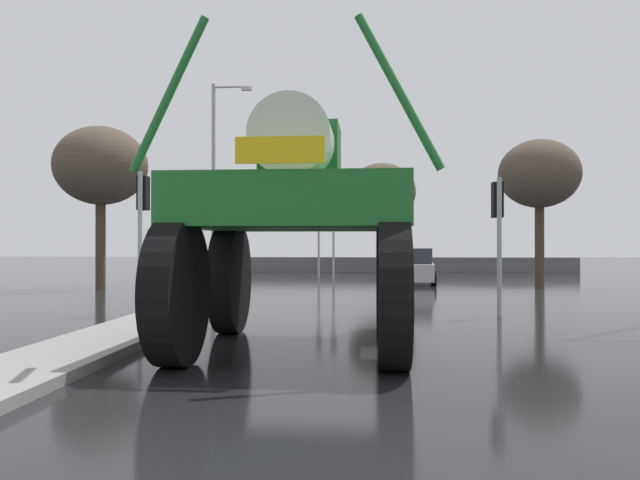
{
  "coord_description": "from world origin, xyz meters",
  "views": [
    {
      "loc": [
        0.48,
        -3.07,
        1.72
      ],
      "look_at": [
        -0.38,
        8.96,
        1.79
      ],
      "focal_mm": 35.49,
      "sensor_mm": 36.0,
      "label": 1
    }
  ],
  "objects_px": {
    "oversize_sprayer": "(298,222)",
    "bare_tree_left": "(101,167)",
    "traffic_signal_near_right": "(498,216)",
    "traffic_signal_near_left": "(142,210)",
    "sedan_ahead": "(413,267)",
    "bare_tree_right": "(539,175)",
    "bare_tree_far_center": "(382,192)",
    "streetlight_far_left": "(216,172)",
    "traffic_signal_far_left": "(319,223)",
    "traffic_signal_far_right": "(334,222)"
  },
  "relations": [
    {
      "from": "traffic_signal_near_right",
      "to": "bare_tree_right",
      "type": "bearing_deg",
      "value": 70.85
    },
    {
      "from": "sedan_ahead",
      "to": "bare_tree_far_center",
      "type": "bearing_deg",
      "value": 9.38
    },
    {
      "from": "streetlight_far_left",
      "to": "traffic_signal_near_right",
      "type": "bearing_deg",
      "value": -54.2
    },
    {
      "from": "bare_tree_right",
      "to": "bare_tree_far_center",
      "type": "xyz_separation_m",
      "value": [
        -6.39,
        11.89,
        0.27
      ]
    },
    {
      "from": "sedan_ahead",
      "to": "traffic_signal_far_left",
      "type": "xyz_separation_m",
      "value": [
        -4.38,
        4.46,
        2.04
      ]
    },
    {
      "from": "traffic_signal_near_right",
      "to": "bare_tree_far_center",
      "type": "xyz_separation_m",
      "value": [
        -2.07,
        24.32,
        2.56
      ]
    },
    {
      "from": "traffic_signal_far_left",
      "to": "bare_tree_right",
      "type": "xyz_separation_m",
      "value": [
        9.77,
        -4.12,
        1.92
      ]
    },
    {
      "from": "traffic_signal_far_left",
      "to": "streetlight_far_left",
      "type": "xyz_separation_m",
      "value": [
        -4.65,
        -2.54,
        2.32
      ]
    },
    {
      "from": "bare_tree_right",
      "to": "oversize_sprayer",
      "type": "bearing_deg",
      "value": -116.31
    },
    {
      "from": "sedan_ahead",
      "to": "bare_tree_right",
      "type": "bearing_deg",
      "value": -81.68
    },
    {
      "from": "sedan_ahead",
      "to": "traffic_signal_near_right",
      "type": "distance_m",
      "value": 12.26
    },
    {
      "from": "oversize_sprayer",
      "to": "traffic_signal_near_right",
      "type": "distance_m",
      "value": 6.46
    },
    {
      "from": "traffic_signal_near_right",
      "to": "traffic_signal_near_left",
      "type": "bearing_deg",
      "value": -179.98
    },
    {
      "from": "bare_tree_left",
      "to": "bare_tree_far_center",
      "type": "height_order",
      "value": "bare_tree_far_center"
    },
    {
      "from": "sedan_ahead",
      "to": "traffic_signal_near_left",
      "type": "distance_m",
      "value": 14.36
    },
    {
      "from": "bare_tree_right",
      "to": "bare_tree_far_center",
      "type": "relative_size",
      "value": 0.92
    },
    {
      "from": "sedan_ahead",
      "to": "bare_tree_far_center",
      "type": "distance_m",
      "value": 12.98
    },
    {
      "from": "traffic_signal_near_right",
      "to": "traffic_signal_far_left",
      "type": "distance_m",
      "value": 17.43
    },
    {
      "from": "streetlight_far_left",
      "to": "bare_tree_right",
      "type": "xyz_separation_m",
      "value": [
        14.42,
        -1.57,
        -0.4
      ]
    },
    {
      "from": "bare_tree_left",
      "to": "traffic_signal_near_right",
      "type": "bearing_deg",
      "value": -31.85
    },
    {
      "from": "traffic_signal_far_left",
      "to": "bare_tree_far_center",
      "type": "distance_m",
      "value": 8.75
    },
    {
      "from": "traffic_signal_near_left",
      "to": "oversize_sprayer",
      "type": "bearing_deg",
      "value": -48.1
    },
    {
      "from": "sedan_ahead",
      "to": "bare_tree_far_center",
      "type": "relative_size",
      "value": 0.63
    },
    {
      "from": "traffic_signal_far_right",
      "to": "bare_tree_left",
      "type": "bearing_deg",
      "value": -135.31
    },
    {
      "from": "oversize_sprayer",
      "to": "bare_tree_left",
      "type": "relative_size",
      "value": 0.88
    },
    {
      "from": "bare_tree_right",
      "to": "bare_tree_far_center",
      "type": "height_order",
      "value": "bare_tree_far_center"
    },
    {
      "from": "traffic_signal_near_left",
      "to": "streetlight_far_left",
      "type": "distance_m",
      "value": 14.32
    },
    {
      "from": "bare_tree_far_center",
      "to": "traffic_signal_near_left",
      "type": "bearing_deg",
      "value": -105.0
    },
    {
      "from": "bare_tree_left",
      "to": "sedan_ahead",
      "type": "bearing_deg",
      "value": 17.92
    },
    {
      "from": "traffic_signal_near_left",
      "to": "traffic_signal_near_right",
      "type": "bearing_deg",
      "value": 0.02
    },
    {
      "from": "traffic_signal_near_left",
      "to": "traffic_signal_near_right",
      "type": "xyz_separation_m",
      "value": [
        8.59,
        0.0,
        -0.16
      ]
    },
    {
      "from": "streetlight_far_left",
      "to": "bare_tree_right",
      "type": "distance_m",
      "value": 14.52
    },
    {
      "from": "bare_tree_right",
      "to": "bare_tree_far_center",
      "type": "distance_m",
      "value": 13.5
    },
    {
      "from": "traffic_signal_near_left",
      "to": "bare_tree_right",
      "type": "xyz_separation_m",
      "value": [
        12.91,
        12.44,
        2.13
      ]
    },
    {
      "from": "traffic_signal_near_left",
      "to": "traffic_signal_far_right",
      "type": "distance_m",
      "value": 17.01
    },
    {
      "from": "streetlight_far_left",
      "to": "bare_tree_left",
      "type": "bearing_deg",
      "value": -117.75
    },
    {
      "from": "bare_tree_left",
      "to": "bare_tree_right",
      "type": "relative_size",
      "value": 1.0
    },
    {
      "from": "sedan_ahead",
      "to": "bare_tree_left",
      "type": "height_order",
      "value": "bare_tree_left"
    },
    {
      "from": "traffic_signal_near_left",
      "to": "bare_tree_left",
      "type": "xyz_separation_m",
      "value": [
        -4.58,
        8.18,
        2.11
      ]
    },
    {
      "from": "traffic_signal_far_right",
      "to": "bare_tree_right",
      "type": "distance_m",
      "value": 10.1
    },
    {
      "from": "traffic_signal_near_left",
      "to": "sedan_ahead",
      "type": "bearing_deg",
      "value": 58.13
    },
    {
      "from": "oversize_sprayer",
      "to": "sedan_ahead",
      "type": "relative_size",
      "value": 1.29
    },
    {
      "from": "oversize_sprayer",
      "to": "streetlight_far_left",
      "type": "relative_size",
      "value": 0.59
    },
    {
      "from": "sedan_ahead",
      "to": "traffic_signal_far_left",
      "type": "bearing_deg",
      "value": 49.16
    },
    {
      "from": "traffic_signal_near_right",
      "to": "bare_tree_left",
      "type": "bearing_deg",
      "value": 148.15
    },
    {
      "from": "bare_tree_left",
      "to": "oversize_sprayer",
      "type": "bearing_deg",
      "value": -55.58
    },
    {
      "from": "traffic_signal_near_left",
      "to": "traffic_signal_far_left",
      "type": "height_order",
      "value": "traffic_signal_far_left"
    },
    {
      "from": "streetlight_far_left",
      "to": "oversize_sprayer",
      "type": "bearing_deg",
      "value": -72.72
    },
    {
      "from": "traffic_signal_near_right",
      "to": "bare_tree_far_center",
      "type": "distance_m",
      "value": 24.54
    },
    {
      "from": "traffic_signal_near_left",
      "to": "streetlight_far_left",
      "type": "xyz_separation_m",
      "value": [
        -1.51,
        14.02,
        2.53
      ]
    }
  ]
}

